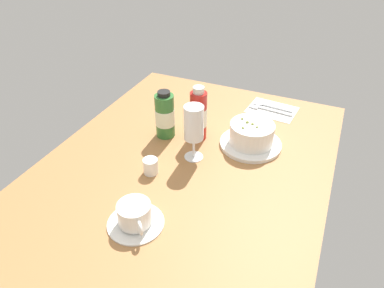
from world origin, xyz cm
name	(u,v)px	position (x,y,z in cm)	size (l,w,h in cm)	color
ground_plane	(186,167)	(0.00, 0.00, -1.50)	(110.00, 84.00, 3.00)	#9E6B3D
porridge_bowl	(251,135)	(16.92, -15.42, 4.04)	(19.95, 19.95, 8.75)	white
cutlery_setting	(271,109)	(42.79, -16.17, 0.25)	(15.09, 18.82, 0.90)	white
coffee_cup	(135,216)	(-27.38, 1.40, 2.92)	(14.25, 14.25, 6.43)	white
creamer_jug	(151,166)	(-8.19, 7.58, 2.46)	(5.05, 4.60, 5.33)	white
wine_glass	(194,125)	(3.74, -0.91, 11.72)	(5.94, 5.94, 17.96)	white
sauce_bottle_red	(198,115)	(14.54, 2.13, 8.55)	(5.64, 5.64, 18.64)	#B21E19
sauce_bottle_green	(165,115)	(11.44, 12.77, 7.63)	(6.48, 6.48, 16.39)	#337233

